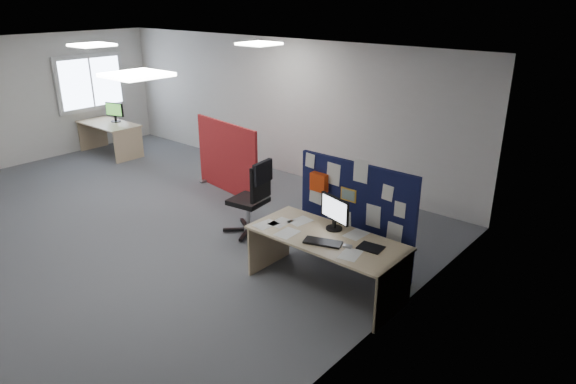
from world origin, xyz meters
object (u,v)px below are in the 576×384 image
Objects in this scene: office_chair at (254,193)px; main_desk at (329,247)px; monitor_second at (115,111)px; navy_divider at (354,214)px; second_desk at (111,131)px; red_divider at (227,158)px; monitor_main at (335,211)px.

main_desk is at bearing -24.55° from office_chair.
office_chair is at bearing -26.70° from monitor_second.
navy_divider is at bearing -1.06° from office_chair.
second_desk is at bearing 168.44° from main_desk.
office_chair is (1.65, -0.99, 0.02)m from red_divider.
monitor_main is at bearing -83.18° from navy_divider.
office_chair is (-1.72, 0.35, -0.30)m from monitor_main.
navy_divider is 7.18m from second_desk.
navy_divider is at bearing -6.05° from second_desk.
red_divider reaches higher than monitor_second.
monitor_second reaches higher than second_desk.
navy_divider is at bearing 111.74° from monitor_main.
second_desk is at bearing -171.35° from red_divider.
monitor_second is at bearing 167.26° from main_desk.
monitor_main is (0.07, -0.55, 0.23)m from navy_divider.
office_chair is (-1.78, 0.53, 0.10)m from main_desk.
red_divider is at bearing 156.04° from main_desk.
office_chair reaches higher than monitor_second.
monitor_second is (-3.83, 0.12, 0.32)m from red_divider.
second_desk is 3.25× the size of monitor_second.
monitor_main is 1.78m from office_chair.
monitor_main is at bearing 106.97° from main_desk.
navy_divider is at bearing -5.37° from red_divider.
office_chair reaches higher than second_desk.
red_divider is (-3.42, 1.52, 0.09)m from main_desk.
second_desk is at bearing 173.95° from navy_divider.
navy_divider is 1.14× the size of second_desk.
navy_divider is at bearing -22.54° from monitor_second.
red_divider is 1.92m from office_chair.
office_chair is at bearing -173.20° from navy_divider.
second_desk is (-7.26, 1.49, -0.02)m from main_desk.
monitor_main is 0.28× the size of red_divider.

